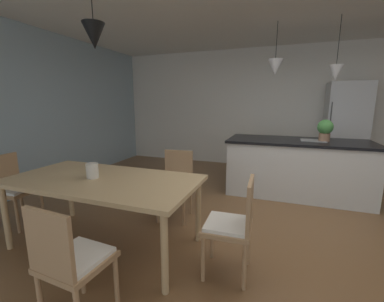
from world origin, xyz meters
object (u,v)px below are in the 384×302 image
at_px(chair_kitchen_end, 233,223).
at_px(refrigerator, 344,131).
at_px(potted_plant_on_island, 325,129).
at_px(dining_table, 103,184).
at_px(chair_window_end, 13,187).
at_px(kitchen_island, 296,167).
at_px(chair_near_right, 70,260).
at_px(vase_on_dining_table, 92,171).
at_px(chair_far_right, 176,182).

height_order(chair_kitchen_end, refrigerator, refrigerator).
xyz_separation_m(chair_kitchen_end, potted_plant_on_island, (0.96, 2.29, 0.61)).
bearing_deg(chair_kitchen_end, dining_table, -179.90).
xyz_separation_m(dining_table, potted_plant_on_island, (2.30, 2.29, 0.42)).
height_order(chair_window_end, kitchen_island, kitchen_island).
relative_size(chair_near_right, potted_plant_on_island, 2.60).
height_order(chair_window_end, vase_on_dining_table, vase_on_dining_table).
relative_size(chair_far_right, chair_kitchen_end, 1.00).
relative_size(chair_near_right, chair_window_end, 1.00).
xyz_separation_m(dining_table, refrigerator, (2.85, 3.68, 0.27)).
bearing_deg(dining_table, refrigerator, 52.22).
distance_m(potted_plant_on_island, vase_on_dining_table, 3.35).
bearing_deg(chair_near_right, chair_kitchen_end, 43.50).
bearing_deg(dining_table, chair_window_end, -179.84).
bearing_deg(potted_plant_on_island, vase_on_dining_table, -136.12).
bearing_deg(chair_far_right, dining_table, -116.72).
distance_m(chair_far_right, chair_kitchen_end, 1.25).
relative_size(chair_near_right, vase_on_dining_table, 5.70).
xyz_separation_m(chair_far_right, chair_window_end, (-1.77, -0.86, 0.00)).
bearing_deg(chair_near_right, chair_far_right, 90.05).
height_order(dining_table, vase_on_dining_table, vase_on_dining_table).
height_order(chair_kitchen_end, vase_on_dining_table, vase_on_dining_table).
height_order(dining_table, chair_near_right, chair_near_right).
relative_size(chair_window_end, refrigerator, 0.46).
bearing_deg(refrigerator, chair_near_right, -118.04).
bearing_deg(refrigerator, chair_window_end, -138.71).
bearing_deg(chair_far_right, vase_on_dining_table, -121.31).
bearing_deg(vase_on_dining_table, potted_plant_on_island, 43.88).
bearing_deg(chair_far_right, potted_plant_on_island, 37.47).
bearing_deg(chair_near_right, dining_table, 116.80).
distance_m(chair_near_right, vase_on_dining_table, 1.05).
height_order(refrigerator, vase_on_dining_table, refrigerator).
relative_size(chair_far_right, vase_on_dining_table, 5.70).
bearing_deg(dining_table, vase_on_dining_table, -169.00).
height_order(dining_table, chair_far_right, chair_far_right).
bearing_deg(vase_on_dining_table, refrigerator, 51.39).
xyz_separation_m(chair_far_right, kitchen_island, (1.51, 1.43, -0.01)).
xyz_separation_m(chair_window_end, potted_plant_on_island, (3.64, 2.29, 0.61)).
distance_m(chair_near_right, chair_kitchen_end, 1.25).
distance_m(dining_table, potted_plant_on_island, 3.27).
distance_m(chair_far_right, potted_plant_on_island, 2.43).
distance_m(chair_far_right, kitchen_island, 2.08).
bearing_deg(chair_kitchen_end, vase_on_dining_table, -179.12).
distance_m(chair_near_right, potted_plant_on_island, 3.71).
bearing_deg(chair_kitchen_end, kitchen_island, 75.35).
distance_m(chair_window_end, potted_plant_on_island, 4.35).
height_order(chair_far_right, vase_on_dining_table, vase_on_dining_table).
relative_size(chair_far_right, refrigerator, 0.46).
relative_size(chair_far_right, potted_plant_on_island, 2.60).
bearing_deg(chair_near_right, refrigerator, 61.96).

